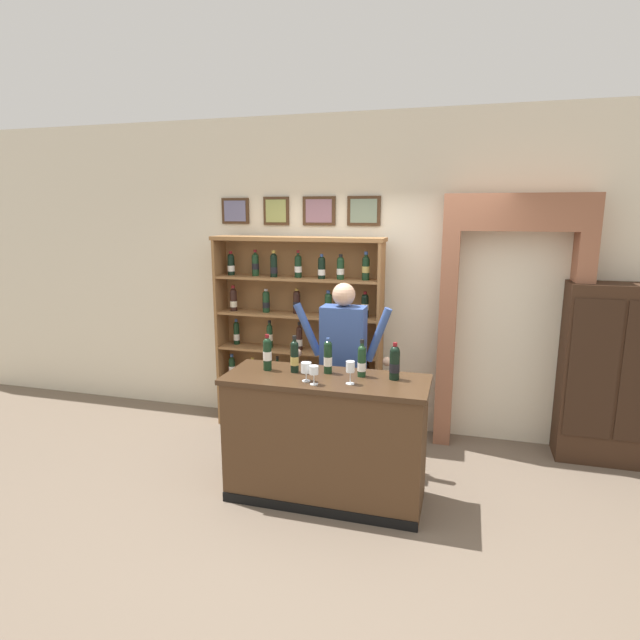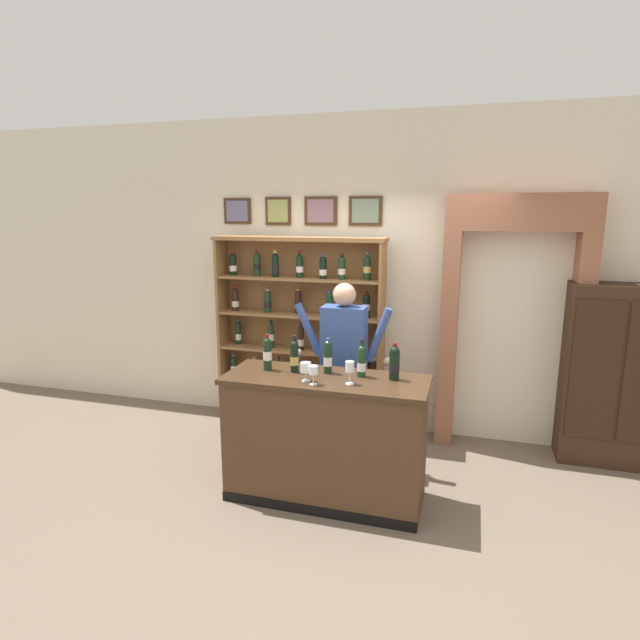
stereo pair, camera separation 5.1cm
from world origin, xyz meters
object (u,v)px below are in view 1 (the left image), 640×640
Objects in this scene: wine_glass_center at (314,371)px; wine_glass_right at (306,368)px; wine_shelf at (299,329)px; tasting_counter at (326,438)px; tasting_bottle_chianti at (267,353)px; tasting_bottle_riserva at (395,362)px; tasting_bottle_vin_santo at (295,356)px; tasting_bottle_grappa at (328,357)px; shopkeeper at (343,355)px; side_cabinet at (613,374)px; wine_glass_left at (350,368)px; tasting_bottle_prosecco at (362,360)px.

wine_glass_right is (-0.08, 0.06, -0.00)m from wine_glass_center.
wine_shelf is at bearing 112.17° from wine_glass_center.
tasting_counter is 0.83m from tasting_bottle_chianti.
tasting_bottle_riserva is 2.00× the size of wine_glass_center.
tasting_bottle_vin_santo is 1.04× the size of tasting_bottle_grappa.
tasting_bottle_chianti is (0.14, -1.25, 0.08)m from wine_shelf.
wine_shelf is at bearing 133.43° from shopkeeper.
side_cabinet reaches higher than tasting_bottle_riserva.
shopkeeper is at bearing -163.06° from side_cabinet.
wine_glass_left is (0.50, -0.17, -0.01)m from tasting_bottle_vin_santo.
tasting_counter is 0.66m from tasting_bottle_grappa.
shopkeeper is 5.66× the size of tasting_bottle_prosecco.
wine_shelf is at bearing 116.51° from tasting_counter.
shopkeeper is 0.60m from tasting_bottle_prosecco.
wine_shelf reaches higher than tasting_bottle_vin_santo.
tasting_bottle_vin_santo is 1.01× the size of tasting_bottle_prosecco.
side_cabinet is 2.90m from wine_glass_right.
tasting_bottle_grappa is 1.95× the size of wine_glass_right.
tasting_bottle_grappa is 0.99× the size of tasting_bottle_riserva.
side_cabinet is 2.95m from tasting_bottle_vin_santo.
wine_shelf is 1.30m from tasting_bottle_vin_santo.
tasting_bottle_chianti is at bearing -83.61° from wine_shelf.
tasting_counter is at bearing -150.33° from side_cabinet.
shopkeeper is at bearing 107.23° from wine_glass_left.
shopkeeper is at bearing 48.49° from tasting_bottle_chianti.
tasting_bottle_grappa reaches higher than tasting_counter.
wine_shelf is 6.87× the size of tasting_bottle_prosecco.
wine_shelf is 1.21× the size of shopkeeper.
wine_shelf is 14.02× the size of wine_glass_center.
tasting_bottle_prosecco is at bearing 4.00° from tasting_bottle_vin_santo.
side_cabinet is at bearing 24.19° from tasting_bottle_chianti.
wine_glass_right is (-0.11, -0.25, -0.03)m from tasting_bottle_grappa.
tasting_bottle_grappa is at bearing 66.50° from wine_glass_right.
shopkeeper is at bearing 89.44° from tasting_bottle_grappa.
tasting_bottle_riserva is at bearing 19.66° from wine_glass_right.
tasting_bottle_chianti is 1.69× the size of wine_glass_left.
wine_glass_center is 0.83× the size of wine_glass_left.
tasting_bottle_prosecco is (0.92, -1.20, 0.06)m from wine_shelf.
tasting_bottle_prosecco is 2.01× the size of wine_glass_right.
tasting_bottle_grappa is at bearing 84.80° from wine_glass_center.
tasting_bottle_chianti is at bearing -131.51° from shopkeeper.
wine_glass_right is at bearing -175.26° from wine_glass_left.
side_cabinet is at bearing 27.48° from tasting_bottle_grappa.
tasting_bottle_chianti is 2.01× the size of wine_glass_right.
tasting_bottle_prosecco reaches higher than wine_glass_center.
tasting_bottle_prosecco is (0.27, -0.53, 0.11)m from shopkeeper.
wine_shelf is 1.66m from wine_glass_left.
shopkeeper reaches higher than tasting_bottle_chianti.
shopkeeper reaches higher than tasting_bottle_riserva.
shopkeeper is (0.64, -0.68, -0.05)m from wine_shelf.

